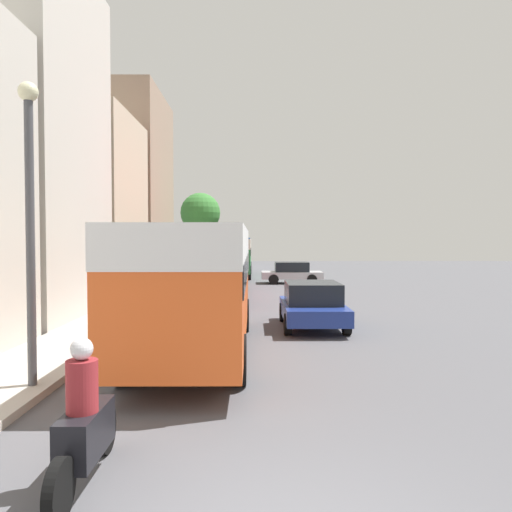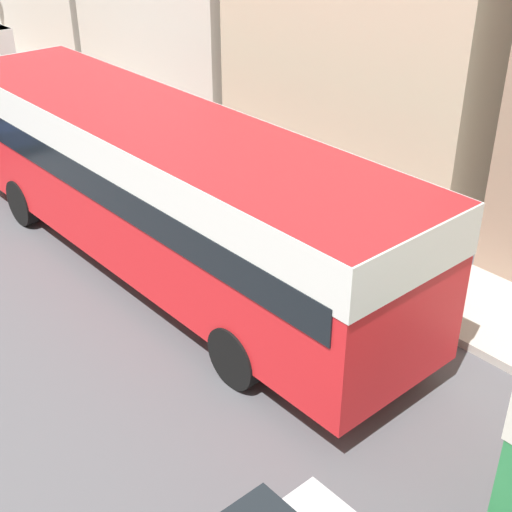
{
  "view_description": "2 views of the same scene",
  "coord_description": "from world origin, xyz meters",
  "px_view_note": "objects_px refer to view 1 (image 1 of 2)",
  "views": [
    {
      "loc": [
        -0.26,
        -4.38,
        2.85
      ],
      "look_at": [
        -0.09,
        26.13,
        1.81
      ],
      "focal_mm": 35.0,
      "sensor_mm": 36.0,
      "label": 1
    },
    {
      "loc": [
        4.63,
        30.64,
        7.02
      ],
      "look_at": [
        -1.3,
        23.88,
        1.89
      ],
      "focal_mm": 50.0,
      "sensor_mm": 36.0,
      "label": 2
    }
  ],
  "objects_px": {
    "bus_following": "(221,257)",
    "pedestrian_near_curb": "(182,264)",
    "bus_rear": "(238,248)",
    "car_crossing": "(292,272)",
    "bus_lead": "(197,272)",
    "motorcycle_behind_lead": "(84,426)",
    "car_far_curb": "(312,304)",
    "bus_third_in_line": "(235,252)"
  },
  "relations": [
    {
      "from": "bus_following",
      "to": "bus_lead",
      "type": "bearing_deg",
      "value": -89.11
    },
    {
      "from": "car_crossing",
      "to": "bus_following",
      "type": "bearing_deg",
      "value": 149.97
    },
    {
      "from": "bus_third_in_line",
      "to": "bus_rear",
      "type": "relative_size",
      "value": 1.05
    },
    {
      "from": "bus_third_in_line",
      "to": "pedestrian_near_curb",
      "type": "bearing_deg",
      "value": -154.32
    },
    {
      "from": "bus_following",
      "to": "pedestrian_near_curb",
      "type": "height_order",
      "value": "bus_following"
    },
    {
      "from": "bus_following",
      "to": "car_crossing",
      "type": "xyz_separation_m",
      "value": [
        4.07,
        7.05,
        -1.25
      ]
    },
    {
      "from": "motorcycle_behind_lead",
      "to": "bus_rear",
      "type": "bearing_deg",
      "value": 89.43
    },
    {
      "from": "bus_lead",
      "to": "pedestrian_near_curb",
      "type": "bearing_deg",
      "value": 99.0
    },
    {
      "from": "pedestrian_near_curb",
      "to": "bus_following",
      "type": "bearing_deg",
      "value": -72.18
    },
    {
      "from": "bus_lead",
      "to": "motorcycle_behind_lead",
      "type": "distance_m",
      "value": 6.92
    },
    {
      "from": "bus_lead",
      "to": "bus_rear",
      "type": "height_order",
      "value": "bus_lead"
    },
    {
      "from": "bus_third_in_line",
      "to": "car_far_curb",
      "type": "xyz_separation_m",
      "value": [
        3.3,
        -21.72,
        -1.1
      ]
    },
    {
      "from": "motorcycle_behind_lead",
      "to": "pedestrian_near_curb",
      "type": "height_order",
      "value": "pedestrian_near_curb"
    },
    {
      "from": "bus_third_in_line",
      "to": "car_crossing",
      "type": "relative_size",
      "value": 2.51
    },
    {
      "from": "bus_following",
      "to": "bus_rear",
      "type": "relative_size",
      "value": 1.24
    },
    {
      "from": "bus_third_in_line",
      "to": "car_far_curb",
      "type": "distance_m",
      "value": 22.0
    },
    {
      "from": "pedestrian_near_curb",
      "to": "bus_lead",
      "type": "bearing_deg",
      "value": -81.0
    },
    {
      "from": "bus_third_in_line",
      "to": "bus_lead",
      "type": "bearing_deg",
      "value": -90.0
    },
    {
      "from": "bus_rear",
      "to": "pedestrian_near_curb",
      "type": "distance_m",
      "value": 13.46
    },
    {
      "from": "bus_lead",
      "to": "car_crossing",
      "type": "relative_size",
      "value": 2.39
    },
    {
      "from": "bus_rear",
      "to": "motorcycle_behind_lead",
      "type": "bearing_deg",
      "value": -90.57
    },
    {
      "from": "car_far_curb",
      "to": "pedestrian_near_curb",
      "type": "bearing_deg",
      "value": -70.63
    },
    {
      "from": "bus_third_in_line",
      "to": "pedestrian_near_curb",
      "type": "relative_size",
      "value": 5.77
    },
    {
      "from": "motorcycle_behind_lead",
      "to": "car_crossing",
      "type": "bearing_deg",
      "value": 80.42
    },
    {
      "from": "motorcycle_behind_lead",
      "to": "car_far_curb",
      "type": "distance_m",
      "value": 10.91
    },
    {
      "from": "bus_rear",
      "to": "motorcycle_behind_lead",
      "type": "relative_size",
      "value": 4.15
    },
    {
      "from": "motorcycle_behind_lead",
      "to": "pedestrian_near_curb",
      "type": "xyz_separation_m",
      "value": [
        -3.15,
        30.15,
        0.34
      ]
    },
    {
      "from": "bus_rear",
      "to": "car_crossing",
      "type": "height_order",
      "value": "bus_rear"
    },
    {
      "from": "bus_following",
      "to": "bus_rear",
      "type": "bearing_deg",
      "value": 89.84
    },
    {
      "from": "bus_following",
      "to": "pedestrian_near_curb",
      "type": "xyz_separation_m",
      "value": [
        -3.51,
        10.92,
        -0.95
      ]
    },
    {
      "from": "bus_lead",
      "to": "car_far_curb",
      "type": "distance_m",
      "value": 4.93
    },
    {
      "from": "bus_rear",
      "to": "pedestrian_near_curb",
      "type": "relative_size",
      "value": 5.51
    },
    {
      "from": "bus_rear",
      "to": "motorcycle_behind_lead",
      "type": "height_order",
      "value": "bus_rear"
    },
    {
      "from": "bus_lead",
      "to": "pedestrian_near_curb",
      "type": "xyz_separation_m",
      "value": [
        -3.7,
        23.38,
        -1.0
      ]
    },
    {
      "from": "bus_third_in_line",
      "to": "motorcycle_behind_lead",
      "type": "distance_m",
      "value": 31.96
    },
    {
      "from": "bus_following",
      "to": "pedestrian_near_curb",
      "type": "distance_m",
      "value": 11.51
    },
    {
      "from": "car_crossing",
      "to": "bus_rear",
      "type": "bearing_deg",
      "value": 13.41
    },
    {
      "from": "bus_lead",
      "to": "bus_following",
      "type": "distance_m",
      "value": 12.47
    },
    {
      "from": "bus_rear",
      "to": "car_crossing",
      "type": "xyz_separation_m",
      "value": [
        4.01,
        -16.82,
        -1.21
      ]
    },
    {
      "from": "bus_lead",
      "to": "bus_third_in_line",
      "type": "relative_size",
      "value": 0.95
    },
    {
      "from": "bus_third_in_line",
      "to": "pedestrian_near_curb",
      "type": "height_order",
      "value": "bus_third_in_line"
    },
    {
      "from": "car_crossing",
      "to": "bus_third_in_line",
      "type": "bearing_deg",
      "value": 34.45
    }
  ]
}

